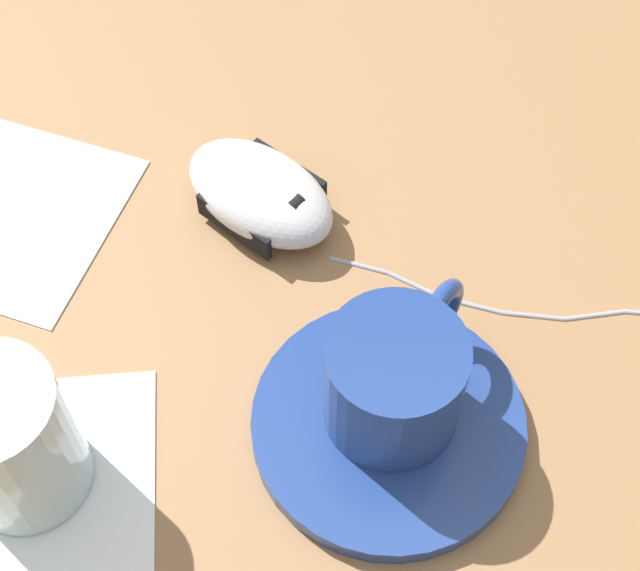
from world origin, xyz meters
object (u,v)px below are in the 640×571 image
saucer (388,425)px  computer_mouse (260,193)px  coffee_cup (396,377)px  drinking_glass (8,440)px

saucer → computer_mouse: computer_mouse is taller
saucer → coffee_cup: coffee_cup is taller
coffee_cup → drinking_glass: 0.20m
coffee_cup → computer_mouse: (-0.07, 0.14, -0.03)m
coffee_cup → drinking_glass: drinking_glass is taller
computer_mouse → drinking_glass: bearing=-125.8°
saucer → drinking_glass: 0.20m
drinking_glass → coffee_cup: bearing=8.0°
saucer → computer_mouse: bearing=113.9°
computer_mouse → drinking_glass: (-0.12, -0.17, 0.03)m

